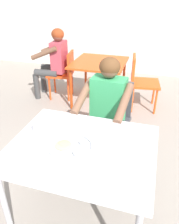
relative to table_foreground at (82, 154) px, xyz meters
The scene contains 10 objects.
ground_plane 0.71m from the table_foreground, 29.55° to the left, with size 12.00×12.00×0.05m, color gray.
table_foreground is the anchor object (origin of this frame).
thali_tray 0.12m from the table_foreground, 149.65° to the right, with size 0.32×0.32×0.03m.
drinking_cup 0.42m from the table_foreground, behind, with size 0.08×0.08×0.09m.
chair_foreground 0.94m from the table_foreground, 88.29° to the left, with size 0.47×0.47×0.89m.
diner_foreground 0.70m from the table_foreground, 89.08° to the left, with size 0.53×0.58×1.21m.
table_background_red 2.23m from the table_foreground, 101.38° to the left, with size 0.84×0.89×0.72m.
chair_red_left 2.46m from the table_foreground, 115.79° to the left, with size 0.47×0.46×0.82m.
chair_red_right 2.20m from the table_foreground, 83.96° to the left, with size 0.49×0.49×0.86m.
patron_background 2.51m from the table_foreground, 119.45° to the left, with size 0.57×0.52×1.20m.
Camera 1 is at (0.37, -1.28, 1.79)m, focal length 35.97 mm.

